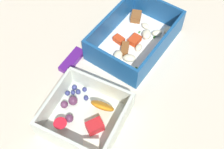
# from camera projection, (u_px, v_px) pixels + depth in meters

# --- Properties ---
(table_surface) EXTENTS (0.80, 0.80, 0.02)m
(table_surface) POSITION_uv_depth(u_px,v_px,m) (118.00, 78.00, 0.66)
(table_surface) COLOR beige
(table_surface) RESTS_ON ground
(pasta_container) EXTENTS (0.20, 0.14, 0.07)m
(pasta_container) POSITION_uv_depth(u_px,v_px,m) (135.00, 39.00, 0.68)
(pasta_container) COLOR white
(pasta_container) RESTS_ON table_surface
(fruit_bowl) EXTENTS (0.16, 0.16, 0.05)m
(fruit_bowl) POSITION_uv_depth(u_px,v_px,m) (86.00, 116.00, 0.57)
(fruit_bowl) COLOR silver
(fruit_bowl) RESTS_ON table_surface
(candy_bar) EXTENTS (0.07, 0.03, 0.01)m
(candy_bar) POSITION_uv_depth(u_px,v_px,m) (72.00, 60.00, 0.66)
(candy_bar) COLOR #51197A
(candy_bar) RESTS_ON table_surface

